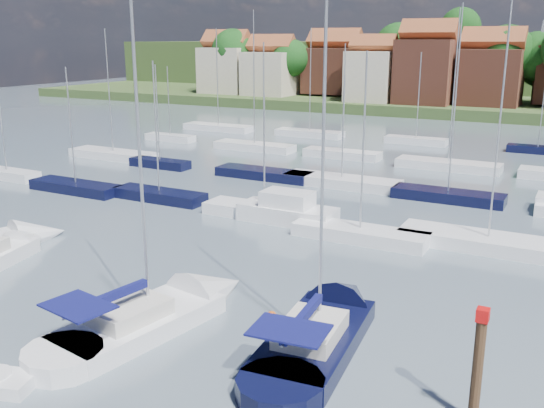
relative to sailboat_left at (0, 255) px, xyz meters
The scene contains 9 objects.
ground 38.64m from the sailboat_left, 64.35° to the left, with size 260.00×260.00×0.00m, color #4B5C66.
sailboat_left is the anchor object (origin of this frame).
sailboat_centre 13.51m from the sailboat_left, ahead, with size 5.26×12.59×16.57m.
sailboat_navy 20.50m from the sailboat_left, ahead, with size 4.46×12.63×17.10m.
timber_piling 27.59m from the sailboat_left, ahead, with size 0.40×0.40×6.44m.
buoy_c 14.66m from the sailboat_left, 27.57° to the right, with size 0.51×0.51×0.51m, color #D85914.
buoy_e 17.68m from the sailboat_left, ahead, with size 0.48×0.48×0.48m, color #D85914.
marina_field 35.30m from the sailboat_left, 58.14° to the left, with size 79.62×41.41×15.93m.
far_shore_town 128.97m from the sailboat_left, 81.54° to the left, with size 212.46×90.00×22.27m.
Camera 1 is at (13.05, -16.93, 12.55)m, focal length 40.00 mm.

